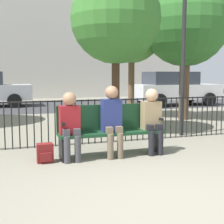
{
  "coord_description": "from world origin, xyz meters",
  "views": [
    {
      "loc": [
        -1.75,
        -2.98,
        1.45
      ],
      "look_at": [
        0.0,
        2.25,
        0.8
      ],
      "focal_mm": 50.0,
      "sensor_mm": 36.0,
      "label": 1
    }
  ],
  "objects_px": {
    "backpack": "(45,153)",
    "lamp_post": "(184,30)",
    "seated_person_1": "(112,117)",
    "tree_1": "(116,19)",
    "tree_3": "(186,24)",
    "park_bench": "(111,128)",
    "seated_person_0": "(70,122)",
    "parked_car_1": "(174,88)",
    "seated_person_2": "(152,117)",
    "tree_2": "(132,32)"
  },
  "relations": [
    {
      "from": "park_bench",
      "to": "tree_2",
      "type": "relative_size",
      "value": 0.48
    },
    {
      "from": "seated_person_2",
      "to": "tree_1",
      "type": "distance_m",
      "value": 3.12
    },
    {
      "from": "seated_person_1",
      "to": "seated_person_2",
      "type": "distance_m",
      "value": 0.78
    },
    {
      "from": "seated_person_0",
      "to": "tree_3",
      "type": "relative_size",
      "value": 0.26
    },
    {
      "from": "tree_2",
      "to": "tree_1",
      "type": "bearing_deg",
      "value": -119.6
    },
    {
      "from": "park_bench",
      "to": "parked_car_1",
      "type": "distance_m",
      "value": 9.98
    },
    {
      "from": "seated_person_1",
      "to": "seated_person_2",
      "type": "height_order",
      "value": "seated_person_1"
    },
    {
      "from": "park_bench",
      "to": "backpack",
      "type": "xyz_separation_m",
      "value": [
        -1.2,
        -0.13,
        -0.34
      ]
    },
    {
      "from": "seated_person_1",
      "to": "lamp_post",
      "type": "xyz_separation_m",
      "value": [
        2.25,
        1.39,
        1.8
      ]
    },
    {
      "from": "seated_person_0",
      "to": "seated_person_1",
      "type": "xyz_separation_m",
      "value": [
        0.75,
        0.01,
        0.05
      ]
    },
    {
      "from": "backpack",
      "to": "parked_car_1",
      "type": "bearing_deg",
      "value": 49.06
    },
    {
      "from": "seated_person_0",
      "to": "tree_3",
      "type": "height_order",
      "value": "tree_3"
    },
    {
      "from": "seated_person_1",
      "to": "tree_1",
      "type": "bearing_deg",
      "value": 69.39
    },
    {
      "from": "seated_person_1",
      "to": "lamp_post",
      "type": "distance_m",
      "value": 3.2
    },
    {
      "from": "seated_person_0",
      "to": "backpack",
      "type": "xyz_separation_m",
      "value": [
        -0.43,
        0.0,
        -0.51
      ]
    },
    {
      "from": "parked_car_1",
      "to": "tree_3",
      "type": "bearing_deg",
      "value": -116.06
    },
    {
      "from": "park_bench",
      "to": "seated_person_0",
      "type": "bearing_deg",
      "value": -170.23
    },
    {
      "from": "tree_2",
      "to": "lamp_post",
      "type": "relative_size",
      "value": 1.04
    },
    {
      "from": "tree_2",
      "to": "parked_car_1",
      "type": "xyz_separation_m",
      "value": [
        3.58,
        3.31,
        -2.07
      ]
    },
    {
      "from": "seated_person_0",
      "to": "tree_1",
      "type": "relative_size",
      "value": 0.29
    },
    {
      "from": "seated_person_0",
      "to": "seated_person_2",
      "type": "bearing_deg",
      "value": 0.08
    },
    {
      "from": "seated_person_2",
      "to": "parked_car_1",
      "type": "bearing_deg",
      "value": 57.91
    },
    {
      "from": "park_bench",
      "to": "backpack",
      "type": "bearing_deg",
      "value": -173.8
    },
    {
      "from": "seated_person_0",
      "to": "lamp_post",
      "type": "relative_size",
      "value": 0.31
    },
    {
      "from": "park_bench",
      "to": "tree_1",
      "type": "bearing_deg",
      "value": 68.59
    },
    {
      "from": "seated_person_0",
      "to": "parked_car_1",
      "type": "distance_m",
      "value": 10.55
    },
    {
      "from": "tree_2",
      "to": "park_bench",
      "type": "bearing_deg",
      "value": -116.04
    },
    {
      "from": "backpack",
      "to": "lamp_post",
      "type": "height_order",
      "value": "lamp_post"
    },
    {
      "from": "backpack",
      "to": "seated_person_1",
      "type": "bearing_deg",
      "value": 0.15
    },
    {
      "from": "seated_person_0",
      "to": "seated_person_2",
      "type": "height_order",
      "value": "seated_person_2"
    },
    {
      "from": "park_bench",
      "to": "parked_car_1",
      "type": "height_order",
      "value": "parked_car_1"
    },
    {
      "from": "seated_person_1",
      "to": "seated_person_2",
      "type": "bearing_deg",
      "value": -0.21
    },
    {
      "from": "tree_3",
      "to": "parked_car_1",
      "type": "xyz_separation_m",
      "value": [
        2.15,
        4.4,
        -2.25
      ]
    },
    {
      "from": "tree_3",
      "to": "lamp_post",
      "type": "height_order",
      "value": "tree_3"
    },
    {
      "from": "seated_person_2",
      "to": "parked_car_1",
      "type": "relative_size",
      "value": 0.29
    },
    {
      "from": "park_bench",
      "to": "tree_3",
      "type": "relative_size",
      "value": 0.43
    },
    {
      "from": "tree_3",
      "to": "seated_person_2",
      "type": "bearing_deg",
      "value": -128.25
    },
    {
      "from": "seated_person_2",
      "to": "tree_2",
      "type": "relative_size",
      "value": 0.3
    },
    {
      "from": "seated_person_2",
      "to": "backpack",
      "type": "height_order",
      "value": "seated_person_2"
    },
    {
      "from": "park_bench",
      "to": "lamp_post",
      "type": "bearing_deg",
      "value": 29.46
    },
    {
      "from": "seated_person_0",
      "to": "tree_2",
      "type": "relative_size",
      "value": 0.29
    },
    {
      "from": "seated_person_1",
      "to": "tree_1",
      "type": "distance_m",
      "value": 3.21
    },
    {
      "from": "seated_person_0",
      "to": "tree_1",
      "type": "distance_m",
      "value": 3.52
    },
    {
      "from": "park_bench",
      "to": "seated_person_0",
      "type": "height_order",
      "value": "seated_person_0"
    },
    {
      "from": "seated_person_1",
      "to": "lamp_post",
      "type": "bearing_deg",
      "value": 31.7
    },
    {
      "from": "backpack",
      "to": "lamp_post",
      "type": "distance_m",
      "value": 4.39
    },
    {
      "from": "tree_2",
      "to": "lamp_post",
      "type": "distance_m",
      "value": 3.49
    },
    {
      "from": "park_bench",
      "to": "tree_3",
      "type": "distance_m",
      "value": 5.83
    },
    {
      "from": "tree_1",
      "to": "tree_2",
      "type": "relative_size",
      "value": 0.99
    },
    {
      "from": "parked_car_1",
      "to": "backpack",
      "type": "bearing_deg",
      "value": -130.94
    }
  ]
}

